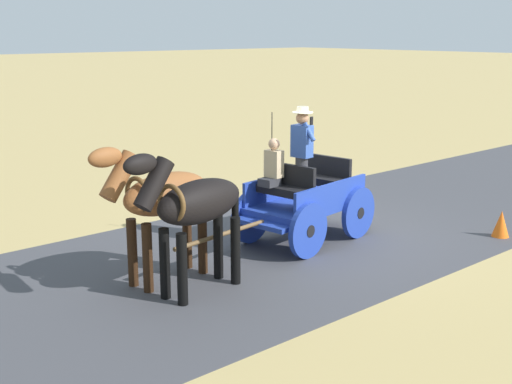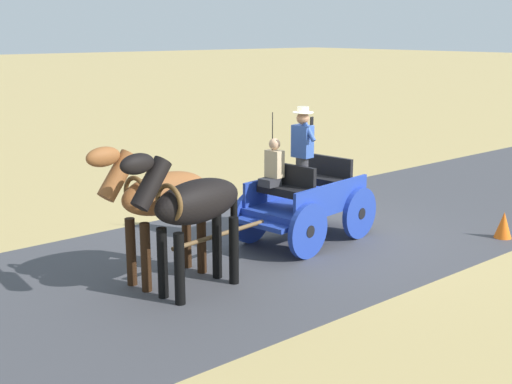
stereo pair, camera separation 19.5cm
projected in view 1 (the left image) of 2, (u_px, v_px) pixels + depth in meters
name	position (u px, v px, depth m)	size (l,w,h in m)	color
ground_plane	(322.00, 234.00, 12.82)	(200.00, 200.00, 0.00)	tan
road_surface	(322.00, 234.00, 12.82)	(5.68, 160.00, 0.01)	#424247
horse_drawn_carriage	(303.00, 198.00, 12.20)	(1.71, 4.51, 2.50)	#1E3899
horse_near_side	(194.00, 206.00, 9.64)	(0.76, 2.15, 2.21)	black
horse_off_side	(161.00, 198.00, 10.10)	(0.72, 2.14, 2.21)	brown
traffic_cone	(501.00, 224.00, 12.59)	(0.32, 0.32, 0.50)	orange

